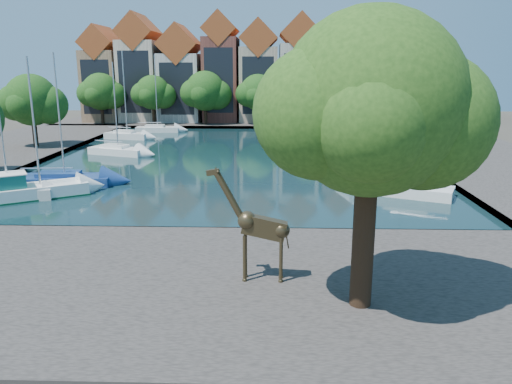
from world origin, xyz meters
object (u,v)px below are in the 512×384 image
Objects in this scene: sailboat_right_a at (402,187)px; plane_tree at (374,110)px; motorsailer at (22,189)px; giraffe_statue at (258,227)px; sailboat_left_a at (9,191)px.

plane_tree is at bearing -108.23° from sailboat_right_a.
giraffe_statue is at bearing -39.56° from motorsailer.
motorsailer is 0.91× the size of sailboat_left_a.
giraffe_statue is 21.95m from motorsailer.
motorsailer is at bearing 142.42° from plane_tree.
sailboat_right_a reaches higher than giraffe_statue.
plane_tree is 6.64m from giraffe_statue.
plane_tree is 27.85m from sailboat_left_a.
sailboat_left_a reaches higher than giraffe_statue.
giraffe_statue is (-3.99, 2.11, -4.87)m from plane_tree.
giraffe_statue is at bearing 152.09° from plane_tree.
giraffe_statue is 0.44× the size of sailboat_left_a.
motorsailer is at bearing 140.44° from giraffe_statue.
sailboat_right_a is at bearing 71.77° from plane_tree.
giraffe_statue is 0.39× the size of sailboat_right_a.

